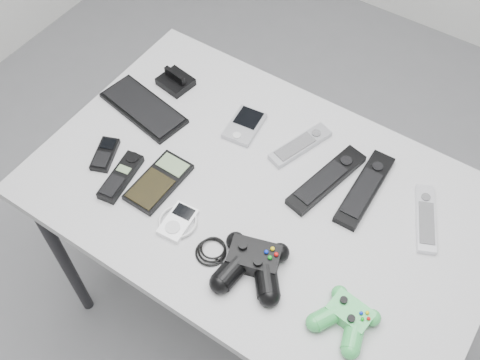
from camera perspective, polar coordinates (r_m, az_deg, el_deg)
The scene contains 15 objects.
floor at distance 2.09m, azimuth 2.58°, elevation -12.09°, with size 3.50×3.50×0.00m, color slate.
desk at distance 1.45m, azimuth 2.23°, elevation -2.76°, with size 1.14×0.73×0.76m.
pda_keyboard at distance 1.58m, azimuth -9.78°, elevation 7.26°, with size 0.25×0.11×0.02m, color black.
dock_bracket at distance 1.63m, azimuth -6.59°, elevation 10.19°, with size 0.09×0.08×0.05m, color black.
pda at distance 1.51m, azimuth 0.46°, elevation 5.58°, with size 0.08×0.12×0.02m, color #A1A2A8.
remote_silver_a at distance 1.48m, azimuth 6.14°, elevation 3.57°, with size 0.05×0.18×0.02m, color #A1A2A8.
remote_black_a at distance 1.42m, azimuth 8.80°, elevation 0.08°, with size 0.06×0.24×0.02m, color black.
remote_black_b at distance 1.42m, azimuth 12.57°, elevation -0.86°, with size 0.06×0.24×0.02m, color black.
remote_silver_b at distance 1.41m, azimuth 18.35°, elevation -3.70°, with size 0.04×0.19×0.02m, color silver.
mobile_phone at distance 1.49m, azimuth -13.56°, elevation 2.58°, with size 0.05×0.11×0.02m, color black.
cordless_handset at distance 1.44m, azimuth -12.01°, elevation 0.34°, with size 0.05×0.15×0.02m, color black.
calculator at distance 1.42m, azimuth -8.26°, elevation -0.17°, with size 0.09×0.18×0.02m, color black.
mp3_player at distance 1.35m, azimuth -6.33°, elevation -4.22°, with size 0.09×0.10×0.02m, color white.
controller_black at distance 1.26m, azimuth 1.26°, elevation -8.45°, with size 0.27×0.17×0.05m, color black, non-canonical shape.
controller_green at distance 1.24m, azimuth 10.76°, elevation -13.55°, with size 0.13×0.14×0.04m, color green, non-canonical shape.
Camera 1 is at (0.38, -0.73, 1.91)m, focal length 42.00 mm.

